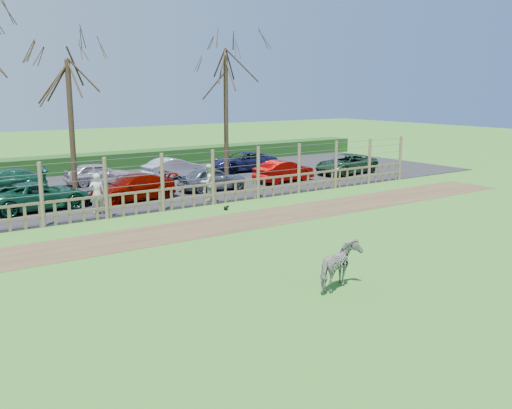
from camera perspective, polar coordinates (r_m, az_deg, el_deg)
ground at (r=18.15m, az=1.97°, el=-5.07°), size 120.00×120.00×0.00m
dirt_strip at (r=21.78m, az=-5.19°, el=-2.26°), size 34.00×2.80×0.01m
asphalt at (r=30.68m, az=-14.59°, el=1.48°), size 44.00×13.00×0.04m
hedge at (r=37.18m, az=-18.47°, el=3.79°), size 46.00×2.00×1.10m
fence at (r=24.65m, az=-9.30°, el=1.15°), size 30.16×0.16×2.50m
tree_mid at (r=28.65m, az=-18.16°, el=10.35°), size 4.80×4.80×6.83m
tree_right at (r=32.90m, az=-3.04°, el=11.63°), size 4.80×4.80×7.35m
zebra at (r=15.12m, az=8.39°, el=-6.13°), size 1.63×1.17×1.25m
visitor_a at (r=24.46m, az=-15.61°, el=1.03°), size 0.73×0.60×1.72m
visitor_b at (r=26.49m, az=-4.77°, el=2.20°), size 0.91×0.75×1.72m
crow at (r=24.71m, az=-3.01°, el=-0.34°), size 0.26×0.19×0.21m
car_2 at (r=26.31m, az=-20.86°, el=0.83°), size 4.44×2.26×1.20m
car_3 at (r=27.22m, az=-12.26°, el=1.67°), size 4.22×1.90×1.20m
car_4 at (r=29.32m, az=-4.37°, el=2.59°), size 3.62×1.69×1.20m
car_5 at (r=31.99m, az=2.80°, el=3.37°), size 3.75×1.62×1.20m
car_6 at (r=35.43m, az=9.02°, el=4.04°), size 4.53×2.49×1.20m
car_9 at (r=30.94m, az=-23.94°, el=2.10°), size 4.31×2.19×1.20m
car_10 at (r=32.17m, az=-15.53°, el=3.00°), size 3.64×1.75×1.20m
car_11 at (r=33.45m, az=-8.27°, el=3.62°), size 3.77×1.70×1.20m
car_12 at (r=36.08m, az=-1.32°, el=4.31°), size 4.51×2.44×1.20m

